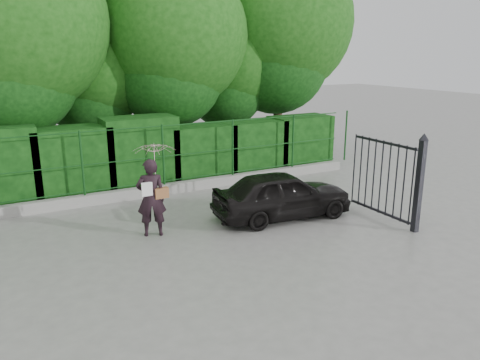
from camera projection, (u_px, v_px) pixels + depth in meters
name	position (u px, v px, depth m)	size (l,w,h in m)	color
ground	(218.00, 251.00, 10.02)	(80.00, 80.00, 0.00)	gray
kerb	(152.00, 191.00, 13.80)	(14.00, 0.25, 0.30)	#9E9E99
fence	(157.00, 155.00, 13.62)	(14.13, 0.06, 1.80)	#124215
hedge	(134.00, 157.00, 14.34)	(14.20, 1.20, 2.23)	black
trees	(148.00, 37.00, 15.88)	(17.10, 6.15, 8.08)	black
gate	(403.00, 179.00, 11.19)	(0.22, 2.33, 2.36)	black
woman	(154.00, 176.00, 10.59)	(1.01, 0.98, 2.15)	black
car	(282.00, 194.00, 11.91)	(1.44, 3.58, 1.22)	black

